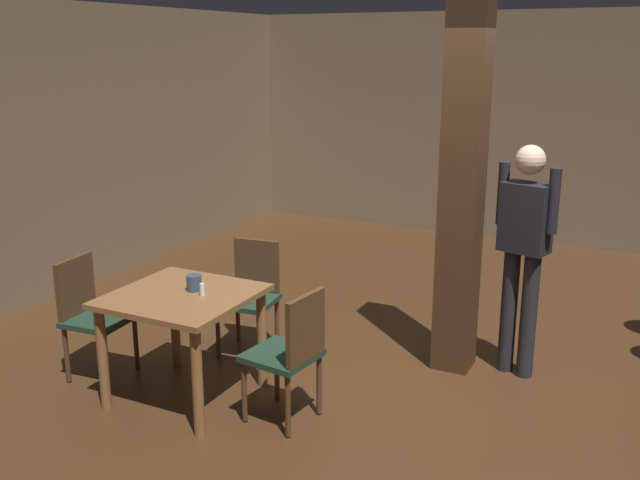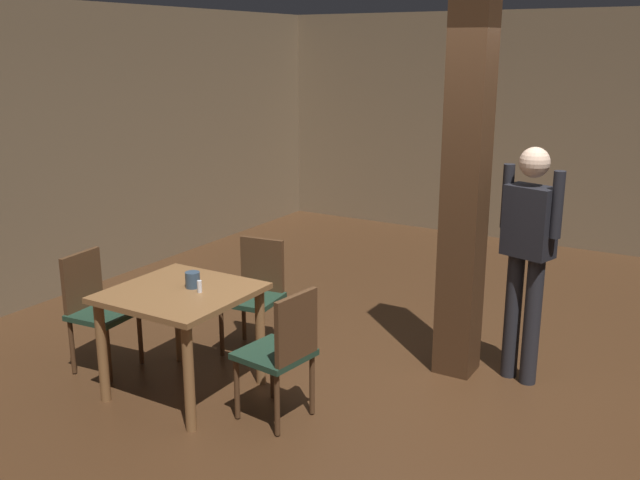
% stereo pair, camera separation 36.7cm
% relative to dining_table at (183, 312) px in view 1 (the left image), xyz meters
% --- Properties ---
extents(ground_plane, '(10.80, 10.80, 0.00)m').
position_rel_dining_table_xyz_m(ground_plane, '(1.54, 0.83, -0.63)').
color(ground_plane, '#422816').
extents(wall_back, '(8.00, 0.10, 2.80)m').
position_rel_dining_table_xyz_m(wall_back, '(1.54, 5.33, 0.77)').
color(wall_back, '#756047').
rests_on(wall_back, ground_plane).
extents(wall_left, '(0.10, 9.00, 2.80)m').
position_rel_dining_table_xyz_m(wall_left, '(-2.46, 0.83, 0.77)').
color(wall_left, '#756047').
rests_on(wall_left, ground_plane).
extents(pillar, '(0.28, 0.28, 2.80)m').
position_rel_dining_table_xyz_m(pillar, '(1.53, 1.33, 0.77)').
color(pillar, '#422816').
rests_on(pillar, ground_plane).
extents(dining_table, '(0.91, 0.91, 0.76)m').
position_rel_dining_table_xyz_m(dining_table, '(0.00, 0.00, 0.00)').
color(dining_table, brown).
rests_on(dining_table, ground_plane).
extents(chair_west, '(0.45, 0.45, 0.89)m').
position_rel_dining_table_xyz_m(chair_west, '(-0.82, -0.03, -0.12)').
color(chair_west, '#1E3828').
rests_on(chair_west, ground_plane).
extents(chair_east, '(0.47, 0.47, 0.89)m').
position_rel_dining_table_xyz_m(chair_east, '(0.83, 0.02, -0.12)').
color(chair_east, '#1E3828').
rests_on(chair_east, ground_plane).
extents(chair_north, '(0.47, 0.47, 0.89)m').
position_rel_dining_table_xyz_m(chair_north, '(-0.00, 0.87, -0.12)').
color(chair_north, '#1E3828').
rests_on(chair_north, ground_plane).
extents(napkin_cup, '(0.10, 0.10, 0.11)m').
position_rel_dining_table_xyz_m(napkin_cup, '(0.04, 0.09, 0.19)').
color(napkin_cup, '#33475B').
rests_on(napkin_cup, dining_table).
extents(salt_shaker, '(0.03, 0.03, 0.08)m').
position_rel_dining_table_xyz_m(salt_shaker, '(0.14, 0.03, 0.18)').
color(salt_shaker, silver).
rests_on(salt_shaker, dining_table).
extents(standing_person, '(0.47, 0.29, 1.72)m').
position_rel_dining_table_xyz_m(standing_person, '(1.98, 1.42, 0.37)').
color(standing_person, black).
rests_on(standing_person, ground_plane).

